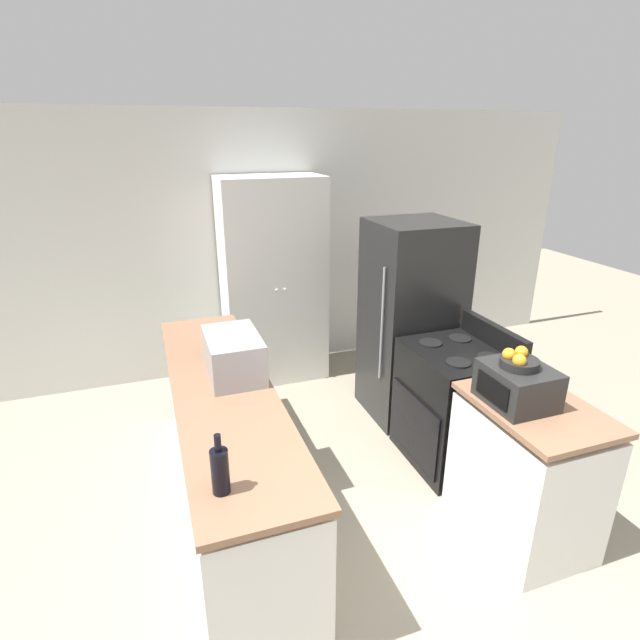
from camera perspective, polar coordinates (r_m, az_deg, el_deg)
wall_back at (r=5.17m, az=-5.93°, el=8.49°), size 7.00×0.06×2.60m
counter_left at (r=3.43m, az=-10.60°, el=-14.37°), size 0.60×2.51×0.91m
counter_right at (r=3.42m, az=22.39°, el=-15.85°), size 0.60×0.82×0.91m
pantry_cabinet at (r=4.93m, az=-5.36°, el=4.38°), size 0.98×0.57×2.01m
stove at (r=3.93m, az=14.98°, el=-9.35°), size 0.66×0.75×1.07m
refrigerator at (r=4.36m, az=10.30°, el=-0.15°), size 0.73×0.69×1.72m
microwave at (r=3.24m, az=-9.83°, el=-3.99°), size 0.34×0.52×0.28m
wine_bottle at (r=2.28m, az=-11.36°, el=-16.47°), size 0.08×0.08×0.29m
toaster_oven at (r=3.10m, az=21.62°, el=-6.94°), size 0.35×0.38×0.23m
fruit_bowl at (r=3.03m, az=21.73°, el=-4.32°), size 0.22×0.22×0.10m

